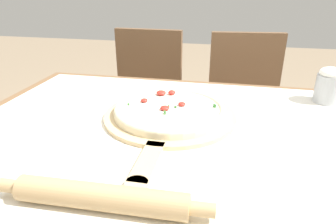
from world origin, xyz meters
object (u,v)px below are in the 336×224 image
pizza_peel (169,118)px  chair_left (145,98)px  chair_right (244,106)px  pizza (170,110)px  flour_cup (329,85)px  rolling_pin (101,197)px

pizza_peel → chair_left: bearing=111.3°
chair_left → chair_right: (0.55, -0.00, 0.00)m
pizza → flour_cup: flour_cup is taller
rolling_pin → flour_cup: flour_cup is taller
pizza → flour_cup: size_ratio=2.76×
rolling_pin → chair_right: bearing=74.9°
rolling_pin → chair_left: (-0.24, 1.13, -0.26)m
pizza_peel → flour_cup: (0.50, 0.25, 0.06)m
pizza_peel → chair_right: size_ratio=0.65×
pizza → flour_cup: 0.55m
chair_right → pizza: bearing=-116.1°
pizza → rolling_pin: size_ratio=0.82×
pizza → chair_right: size_ratio=0.38×
chair_right → rolling_pin: bearing=-111.1°
pizza_peel → chair_right: (0.26, 0.74, -0.24)m
pizza_peel → chair_left: 0.83m
pizza_peel → pizza: size_ratio=1.69×
chair_left → chair_right: 0.55m
pizza_peel → pizza: (-0.00, 0.02, 0.02)m
pizza → pizza_peel: bearing=-89.0°
pizza_peel → pizza: 0.03m
chair_left → pizza_peel: bearing=-67.0°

